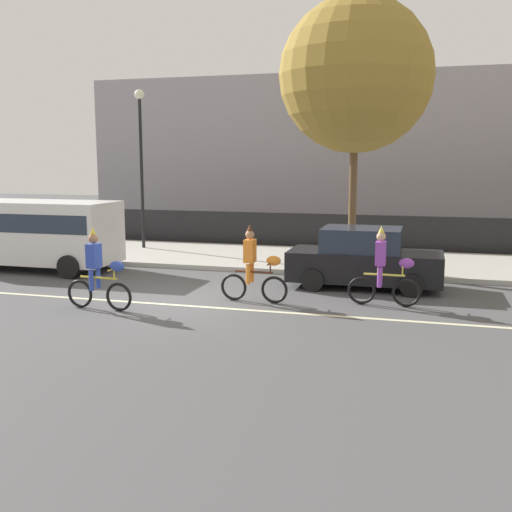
{
  "coord_description": "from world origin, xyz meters",
  "views": [
    {
      "loc": [
        5.78,
        -13.47,
        3.44
      ],
      "look_at": [
        1.69,
        1.2,
        1.0
      ],
      "focal_mm": 42.0,
      "sensor_mm": 36.0,
      "label": 1
    }
  ],
  "objects_px": {
    "parked_car_black": "(364,259)",
    "street_lamp_post": "(141,145)",
    "parade_cyclist_orange": "(254,268)",
    "parade_cyclist_purple": "(385,271)",
    "parade_cyclist_cobalt": "(99,274)",
    "pedestrian_onlooker": "(22,226)",
    "parked_van_white": "(40,230)"
  },
  "relations": [
    {
      "from": "parked_van_white",
      "to": "pedestrian_onlooker",
      "type": "relative_size",
      "value": 3.09
    },
    {
      "from": "parade_cyclist_cobalt",
      "to": "street_lamp_post",
      "type": "bearing_deg",
      "value": 109.68
    },
    {
      "from": "parade_cyclist_cobalt",
      "to": "parade_cyclist_purple",
      "type": "distance_m",
      "value": 6.72
    },
    {
      "from": "parked_car_black",
      "to": "pedestrian_onlooker",
      "type": "xyz_separation_m",
      "value": [
        -12.99,
        2.88,
        0.23
      ]
    },
    {
      "from": "parade_cyclist_cobalt",
      "to": "parked_van_white",
      "type": "relative_size",
      "value": 0.38
    },
    {
      "from": "parade_cyclist_cobalt",
      "to": "street_lamp_post",
      "type": "relative_size",
      "value": 0.33
    },
    {
      "from": "parade_cyclist_cobalt",
      "to": "parked_van_white",
      "type": "distance_m",
      "value": 6.0
    },
    {
      "from": "parade_cyclist_purple",
      "to": "pedestrian_onlooker",
      "type": "relative_size",
      "value": 1.19
    },
    {
      "from": "street_lamp_post",
      "to": "pedestrian_onlooker",
      "type": "distance_m",
      "value": 5.41
    },
    {
      "from": "parade_cyclist_cobalt",
      "to": "parked_car_black",
      "type": "height_order",
      "value": "parade_cyclist_cobalt"
    },
    {
      "from": "parked_van_white",
      "to": "parked_car_black",
      "type": "height_order",
      "value": "parked_van_white"
    },
    {
      "from": "parked_van_white",
      "to": "street_lamp_post",
      "type": "distance_m",
      "value": 5.38
    },
    {
      "from": "parade_cyclist_cobalt",
      "to": "parade_cyclist_orange",
      "type": "height_order",
      "value": "same"
    },
    {
      "from": "parade_cyclist_cobalt",
      "to": "parade_cyclist_orange",
      "type": "xyz_separation_m",
      "value": [
        3.27,
        1.69,
        0.0
      ]
    },
    {
      "from": "parade_cyclist_cobalt",
      "to": "parade_cyclist_purple",
      "type": "bearing_deg",
      "value": 18.72
    },
    {
      "from": "parade_cyclist_purple",
      "to": "parked_van_white",
      "type": "height_order",
      "value": "parked_van_white"
    },
    {
      "from": "parked_car_black",
      "to": "parade_cyclist_purple",
      "type": "bearing_deg",
      "value": -70.89
    },
    {
      "from": "parked_car_black",
      "to": "street_lamp_post",
      "type": "distance_m",
      "value": 10.27
    },
    {
      "from": "parade_cyclist_cobalt",
      "to": "parade_cyclist_orange",
      "type": "bearing_deg",
      "value": 27.4
    },
    {
      "from": "parked_car_black",
      "to": "street_lamp_post",
      "type": "relative_size",
      "value": 0.7
    },
    {
      "from": "parade_cyclist_orange",
      "to": "parked_car_black",
      "type": "distance_m",
      "value": 3.43
    },
    {
      "from": "parade_cyclist_cobalt",
      "to": "parked_van_white",
      "type": "xyz_separation_m",
      "value": [
        -4.4,
        4.05,
        0.44
      ]
    },
    {
      "from": "parade_cyclist_cobalt",
      "to": "parked_car_black",
      "type": "xyz_separation_m",
      "value": [
        5.68,
        4.13,
        -0.06
      ]
    },
    {
      "from": "parade_cyclist_purple",
      "to": "parade_cyclist_cobalt",
      "type": "bearing_deg",
      "value": -161.28
    },
    {
      "from": "parade_cyclist_purple",
      "to": "street_lamp_post",
      "type": "distance_m",
      "value": 11.77
    },
    {
      "from": "parked_van_white",
      "to": "pedestrian_onlooker",
      "type": "distance_m",
      "value": 4.16
    },
    {
      "from": "parade_cyclist_orange",
      "to": "street_lamp_post",
      "type": "relative_size",
      "value": 0.33
    },
    {
      "from": "parade_cyclist_purple",
      "to": "street_lamp_post",
      "type": "bearing_deg",
      "value": 146.0
    },
    {
      "from": "parked_car_black",
      "to": "street_lamp_post",
      "type": "xyz_separation_m",
      "value": [
        -8.72,
        4.37,
        3.21
      ]
    },
    {
      "from": "parked_car_black",
      "to": "parade_cyclist_cobalt",
      "type": "bearing_deg",
      "value": -143.98
    },
    {
      "from": "parked_car_black",
      "to": "street_lamp_post",
      "type": "bearing_deg",
      "value": 153.38
    },
    {
      "from": "parade_cyclist_orange",
      "to": "parade_cyclist_purple",
      "type": "xyz_separation_m",
      "value": [
        3.1,
        0.46,
        0.0
      ]
    }
  ]
}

